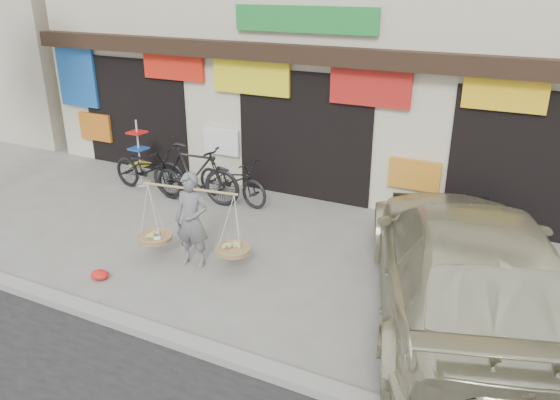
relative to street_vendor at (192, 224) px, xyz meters
The scene contains 10 objects.
ground 0.83m from the street_vendor, 15.94° to the left, with size 70.00×70.00×0.00m, color gray.
kerb 2.05m from the street_vendor, 79.00° to the right, with size 70.00×0.25×0.12m, color gray.
shophouse_block 7.07m from the street_vendor, 86.77° to the left, with size 14.00×6.32×7.00m.
street_vendor is the anchor object (origin of this frame).
bike_0 3.62m from the street_vendor, 140.53° to the left, with size 0.71×2.02×1.06m, color black.
bike_1 2.78m from the street_vendor, 123.94° to the left, with size 0.59×2.10×1.26m, color black.
bike_2 2.80m from the street_vendor, 107.70° to the left, with size 0.65×1.86×0.98m, color black.
suv 4.27m from the street_vendor, ahead, with size 4.11×6.37×1.72m.
display_rack 4.23m from the street_vendor, 141.30° to the left, with size 0.42×0.42×1.51m.
red_bag 1.66m from the street_vendor, 134.99° to the right, with size 0.31×0.25×0.14m, color red.
Camera 1 is at (4.50, -6.69, 4.45)m, focal length 35.00 mm.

